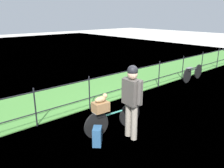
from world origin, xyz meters
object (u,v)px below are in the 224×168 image
(terrier_dog, at_px, (101,99))
(cyclist_person, at_px, (132,96))
(bicycle_parked, at_px, (193,73))
(bicycle_main, at_px, (113,119))
(backpack_on_paving, at_px, (97,136))
(wooden_crate, at_px, (101,107))

(terrier_dog, relative_size, cyclist_person, 0.19)
(terrier_dog, xyz_separation_m, bicycle_parked, (5.76, 1.04, -0.59))
(bicycle_main, xyz_separation_m, backpack_on_paving, (-0.64, -0.20, -0.13))
(terrier_dog, relative_size, backpack_on_paving, 0.80)
(bicycle_main, relative_size, backpack_on_paving, 3.98)
(backpack_on_paving, bearing_deg, bicycle_main, 152.47)
(wooden_crate, xyz_separation_m, cyclist_person, (0.47, -0.50, 0.28))
(wooden_crate, bearing_deg, bicycle_parked, 10.21)
(wooden_crate, bearing_deg, terrier_dog, -5.48)
(bicycle_main, bearing_deg, bicycle_parked, 11.18)
(backpack_on_paving, bearing_deg, cyclist_person, 116.00)
(wooden_crate, distance_m, backpack_on_paving, 0.65)
(bicycle_main, xyz_separation_m, terrier_dog, (-0.32, 0.03, 0.59))
(bicycle_main, height_order, backpack_on_paving, bicycle_main)
(cyclist_person, bearing_deg, bicycle_parked, 16.16)
(terrier_dog, xyz_separation_m, cyclist_person, (0.45, -0.50, 0.09))
(wooden_crate, distance_m, terrier_dog, 0.19)
(backpack_on_paving, xyz_separation_m, bicycle_parked, (6.07, 1.28, 0.13))
(terrier_dog, distance_m, bicycle_parked, 5.88)
(wooden_crate, relative_size, terrier_dog, 1.09)
(terrier_dog, bearing_deg, bicycle_main, -5.48)
(terrier_dog, xyz_separation_m, backpack_on_paving, (-0.32, -0.23, -0.71))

